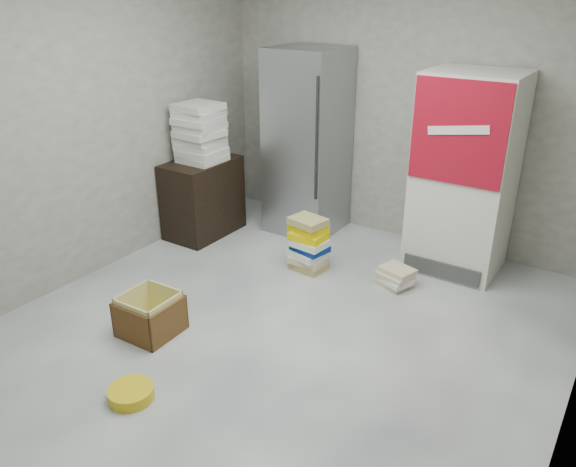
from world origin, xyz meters
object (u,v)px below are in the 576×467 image
at_px(wood_shelf, 203,198).
at_px(coke_cooler, 465,174).
at_px(cardboard_box, 150,317).
at_px(steel_fridge, 307,143).
at_px(phonebook_stack_main, 308,244).

bearing_deg(wood_shelf, coke_cooler, 16.28).
bearing_deg(cardboard_box, wood_shelf, 117.05).
bearing_deg(steel_fridge, cardboard_box, -87.95).
xyz_separation_m(steel_fridge, phonebook_stack_main, (0.54, -0.84, -0.69)).
relative_size(steel_fridge, cardboard_box, 4.58).
bearing_deg(wood_shelf, cardboard_box, -61.19).
relative_size(phonebook_stack_main, cardboard_box, 1.26).
bearing_deg(cardboard_box, steel_fridge, 90.29).
distance_m(wood_shelf, phonebook_stack_main, 1.38).
xyz_separation_m(steel_fridge, cardboard_box, (0.09, -2.40, -0.82)).
bearing_deg(phonebook_stack_main, coke_cooler, 43.99).
relative_size(wood_shelf, cardboard_box, 1.93).
bearing_deg(coke_cooler, wood_shelf, -163.72).
bearing_deg(phonebook_stack_main, wood_shelf, -177.75).
bearing_deg(steel_fridge, phonebook_stack_main, -57.28).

